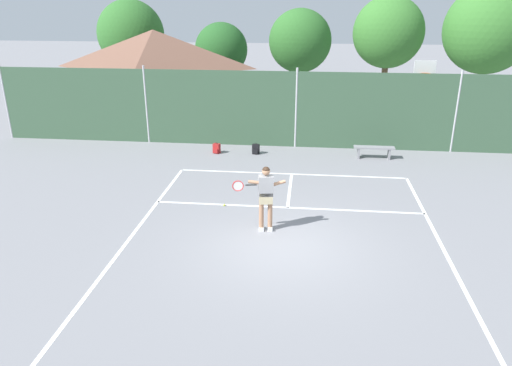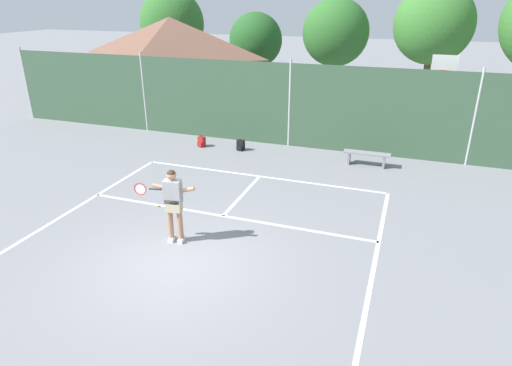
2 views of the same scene
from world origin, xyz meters
The scene contains 11 objects.
ground_plane centered at (0.00, 0.00, 0.00)m, with size 120.00×120.00×0.00m, color gray.
court_markings centered at (0.00, 0.65, 0.00)m, with size 8.30×11.10×0.01m.
chainlink_fence centered at (0.00, 9.00, 1.61)m, with size 26.09×0.09×3.36m.
basketball_hoop centered at (5.37, 10.44, 2.31)m, with size 0.90×0.67×3.55m.
clubhouse_building centered at (-7.19, 12.75, 2.38)m, with size 7.28×4.93×4.58m.
treeline_backdrop centered at (2.15, 19.01, 3.97)m, with size 25.78×4.52×6.84m.
tennis_player centered at (-0.54, 0.88, 1.11)m, with size 1.41×0.42×1.85m.
tennis_ball centered at (-1.95, 2.38, 0.03)m, with size 0.07×0.07×0.07m, color #CCE033.
backpack_red centered at (-3.20, 7.70, 0.19)m, with size 0.32×0.31×0.46m.
backpack_black centered at (-1.58, 7.79, 0.19)m, with size 0.30×0.28×0.46m.
courtside_bench centered at (3.18, 7.72, 0.36)m, with size 1.60×0.36×0.48m.
Camera 1 is at (0.52, -10.99, 6.00)m, focal length 33.64 mm.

